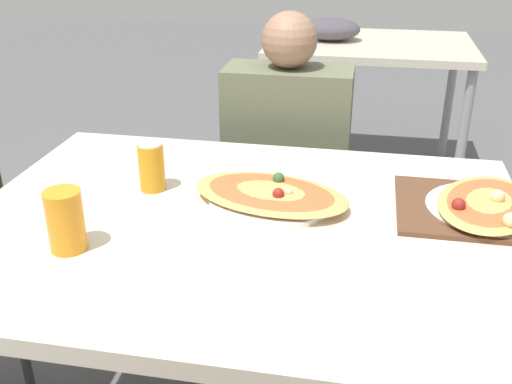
{
  "coord_description": "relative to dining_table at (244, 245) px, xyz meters",
  "views": [
    {
      "loc": [
        0.26,
        -1.21,
        1.43
      ],
      "look_at": [
        0.02,
        0.03,
        0.83
      ],
      "focal_mm": 42.0,
      "sensor_mm": 36.0,
      "label": 1
    }
  ],
  "objects": [
    {
      "name": "person_seated",
      "position": [
        0.0,
        0.71,
        -0.03
      ],
      "size": [
        0.43,
        0.24,
        1.14
      ],
      "rotation": [
        0.0,
        0.0,
        3.14
      ],
      "color": "#2D2D38",
      "rests_on": "ground_plane"
    },
    {
      "name": "chair_far_seated",
      "position": [
        0.0,
        0.82,
        -0.19
      ],
      "size": [
        0.4,
        0.4,
        0.91
      ],
      "rotation": [
        0.0,
        0.0,
        3.14
      ],
      "color": "#3F2D1E",
      "rests_on": "ground_plane"
    },
    {
      "name": "dining_table",
      "position": [
        0.0,
        0.0,
        0.0
      ],
      "size": [
        1.31,
        0.98,
        0.77
      ],
      "color": "beige",
      "rests_on": "ground_plane"
    },
    {
      "name": "background_table",
      "position": [
        0.22,
        2.15,
        0.01
      ],
      "size": [
        1.1,
        0.8,
        0.89
      ],
      "color": "beige",
      "rests_on": "ground_plane"
    },
    {
      "name": "drink_glass",
      "position": [
        -0.34,
        -0.2,
        0.13
      ],
      "size": [
        0.08,
        0.08,
        0.13
      ],
      "color": "orange",
      "rests_on": "dining_table"
    },
    {
      "name": "soda_can",
      "position": [
        -0.27,
        0.12,
        0.13
      ],
      "size": [
        0.07,
        0.07,
        0.12
      ],
      "color": "orange",
      "rests_on": "dining_table"
    },
    {
      "name": "pizza_main",
      "position": [
        0.05,
        0.1,
        0.09
      ],
      "size": [
        0.44,
        0.32,
        0.05
      ],
      "color": "white",
      "rests_on": "dining_table"
    },
    {
      "name": "pizza_second",
      "position": [
        0.56,
        0.14,
        0.09
      ],
      "size": [
        0.32,
        0.39,
        0.06
      ],
      "color": "white",
      "rests_on": "dining_table"
    },
    {
      "name": "serving_tray",
      "position": [
        0.53,
        0.15,
        0.07
      ],
      "size": [
        0.36,
        0.31,
        0.01
      ],
      "color": "brown",
      "rests_on": "dining_table"
    }
  ]
}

